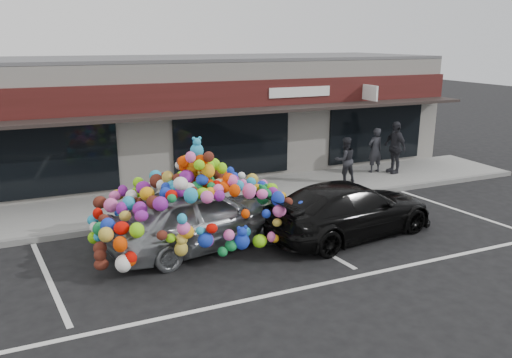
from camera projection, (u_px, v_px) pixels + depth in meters
name	position (u px, v px, depth m)	size (l,w,h in m)	color
ground	(196.00, 258.00, 11.67)	(90.00, 90.00, 0.00)	black
shop_building	(129.00, 117.00, 18.56)	(24.00, 7.20, 4.31)	white
sidewalk	(158.00, 205.00, 15.19)	(26.00, 3.00, 0.15)	gray
kerb	(170.00, 221.00, 13.87)	(26.00, 0.18, 0.16)	slate
parking_stripe_left	(49.00, 279.00, 10.63)	(0.12, 4.40, 0.01)	silver
parking_stripe_mid	(298.00, 237.00, 12.91)	(0.12, 4.40, 0.01)	silver
parking_stripe_right	(457.00, 210.00, 14.96)	(0.12, 4.40, 0.01)	silver
lane_line	(320.00, 284.00, 10.39)	(14.00, 0.12, 0.01)	silver
toy_car	(201.00, 210.00, 12.05)	(3.31, 5.19, 2.85)	#9DA0A7
black_sedan	(350.00, 209.00, 12.89)	(4.82, 1.96, 1.40)	black
pedestrian_a	(375.00, 150.00, 18.45)	(0.61, 0.40, 1.67)	black
pedestrian_b	(345.00, 160.00, 17.16)	(0.77, 0.60, 1.58)	black
pedestrian_c	(395.00, 147.00, 18.34)	(0.47, 1.13, 1.92)	#27252B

